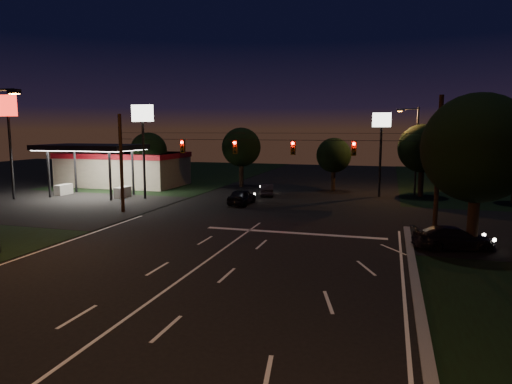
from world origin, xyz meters
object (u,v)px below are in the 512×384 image
at_px(utility_pole_right, 434,230).
at_px(car_oncoming_a, 242,197).
at_px(tree_right_near, 478,149).
at_px(car_cross, 454,238).
at_px(car_oncoming_b, 267,190).

distance_m(utility_pole_right, car_oncoming_a, 17.13).
relative_size(tree_right_near, car_oncoming_a, 2.10).
distance_m(car_oncoming_a, car_cross, 20.02).
relative_size(car_oncoming_a, car_oncoming_b, 1.13).
relative_size(utility_pole_right, tree_right_near, 1.03).
height_order(car_oncoming_a, car_cross, car_oncoming_a).
height_order(utility_pole_right, car_oncoming_a, utility_pole_right).
height_order(tree_right_near, car_oncoming_b, tree_right_near).
bearing_deg(tree_right_near, car_oncoming_a, 146.94).
xyz_separation_m(tree_right_near, car_oncoming_a, (-17.37, 11.31, -4.97)).
bearing_deg(car_cross, utility_pole_right, -9.20).
height_order(car_oncoming_b, car_cross, car_cross).
distance_m(car_oncoming_a, car_oncoming_b, 6.12).
relative_size(car_oncoming_b, car_cross, 0.82).
relative_size(car_oncoming_a, car_cross, 0.92).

